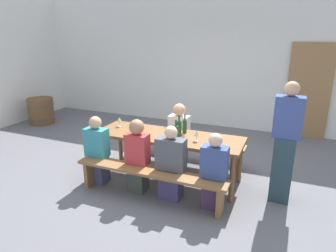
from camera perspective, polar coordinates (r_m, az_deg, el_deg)
The scene contains 19 objects.
ground_plane at distance 4.97m, azimuth 0.00°, elevation -9.93°, with size 24.00×24.00×0.00m, color slate.
back_wall at distance 7.53m, azimuth 9.80°, elevation 12.03°, with size 14.00×0.20×3.20m, color white.
wooden_door at distance 7.28m, azimuth 25.38°, elevation 6.03°, with size 0.90×0.06×2.10m, color #9E7247.
tasting_table at distance 4.70m, azimuth 0.00°, elevation -2.61°, with size 2.35×0.77×0.75m.
bench_near at distance 4.26m, azimuth -3.62°, elevation -9.52°, with size 2.25×0.30×0.45m.
bench_far at distance 5.41m, azimuth 2.82°, elevation -3.42°, with size 2.25×0.30×0.45m.
wine_bottle_0 at distance 4.60m, azimuth 2.13°, elevation -0.41°, with size 0.08×0.08×0.33m.
wine_bottle_1 at distance 4.35m, azimuth 1.51°, elevation -1.45°, with size 0.08×0.08×0.33m.
wine_bottle_2 at distance 4.75m, azimuth 3.23°, elevation 0.01°, with size 0.07×0.07×0.31m.
wine_glass_0 at distance 4.40m, azimuth 5.56°, elevation -1.43°, with size 0.08×0.08×0.17m.
wine_glass_1 at distance 4.31m, azimuth 2.97°, elevation -1.97°, with size 0.07×0.07×0.15m.
wine_glass_2 at distance 5.13m, azimuth -9.34°, elevation 1.21°, with size 0.07×0.07×0.17m.
seated_guest_near_0 at distance 4.78m, azimuth -13.42°, elevation -4.82°, with size 0.35×0.24×1.09m.
seated_guest_near_1 at distance 4.41m, azimuth -5.86°, elevation -5.91°, with size 0.33×0.24×1.12m.
seated_guest_near_2 at distance 4.21m, azimuth 0.55°, elevation -7.56°, with size 0.41×0.24×1.09m.
seated_guest_near_3 at distance 4.05m, azimuth 8.81°, elevation -8.97°, with size 0.35×0.24×1.07m.
seated_guest_far_0 at distance 5.21m, azimuth 2.12°, elevation -1.99°, with size 0.35×0.24×1.14m.
standing_host at distance 4.33m, azimuth 21.52°, elevation -3.52°, with size 0.37×0.24×1.70m.
wine_barrel at distance 8.46m, azimuth -23.20°, elevation 2.72°, with size 0.67×0.67×0.66m.
Camera 1 is at (1.71, -4.07, 2.30)m, focal length 31.73 mm.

